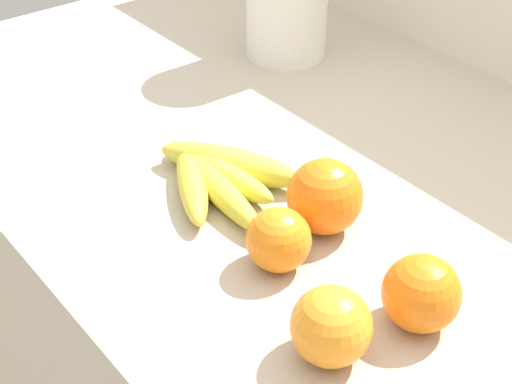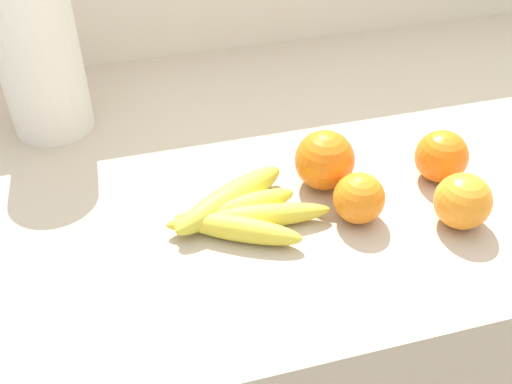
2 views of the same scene
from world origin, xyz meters
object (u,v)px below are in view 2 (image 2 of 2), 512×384
Objects in this scene: orange_back_left at (441,156)px; orange_far_right at (359,198)px; orange_center at (463,201)px; banana_bunch at (237,212)px; orange_front at (325,160)px; paper_towel_roll at (38,56)px.

orange_far_right is at bearing -160.93° from orange_back_left.
orange_back_left is at bearing 77.44° from orange_center.
banana_bunch is at bearing 164.52° from orange_center.
orange_front is at bearing 18.76° from banana_bunch.
orange_center is (0.14, -0.12, -0.00)m from orange_front.
orange_back_left is at bearing 19.07° from orange_far_right.
banana_bunch is 0.14m from orange_front.
orange_back_left is at bearing 3.20° from banana_bunch.
orange_center is (0.28, -0.08, 0.02)m from banana_bunch.
orange_back_left is at bearing -10.18° from orange_front.
paper_towel_roll is (-0.38, 0.33, 0.09)m from orange_far_right.
banana_bunch is at bearing 167.75° from orange_far_right.
orange_far_right is at bearing 160.64° from orange_center.
orange_far_right is 0.92× the size of orange_center.
paper_towel_roll is (-0.50, 0.38, 0.09)m from orange_center.
banana_bunch is 0.78× the size of paper_towel_roll.
banana_bunch is 3.20× the size of orange_far_right.
orange_center reaches higher than orange_far_right.
orange_front reaches higher than orange_back_left.
orange_front is 1.12× the size of orange_back_left.
banana_bunch is 2.60× the size of orange_front.
paper_towel_roll is (-0.23, 0.30, 0.11)m from banana_bunch.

